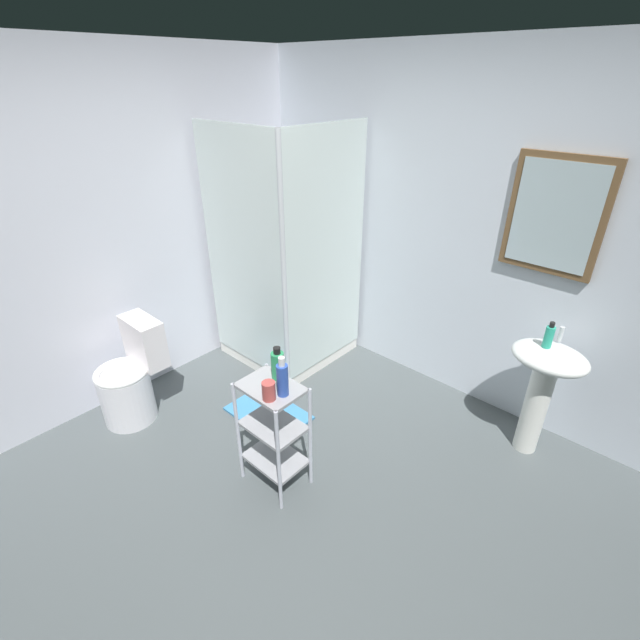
% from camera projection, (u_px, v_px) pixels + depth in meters
% --- Properties ---
extents(ground_plane, '(4.20, 4.20, 0.02)m').
position_uv_depth(ground_plane, '(284.00, 517.00, 2.67)').
color(ground_plane, '#4C5354').
extents(wall_back, '(4.20, 0.14, 2.50)m').
position_uv_depth(wall_back, '(463.00, 237.00, 3.25)').
color(wall_back, silver).
rests_on(wall_back, ground_plane).
extents(wall_left, '(0.10, 4.20, 2.50)m').
position_uv_depth(wall_left, '(92.00, 243.00, 3.14)').
color(wall_left, silver).
rests_on(wall_left, ground_plane).
extents(shower_stall, '(0.92, 0.92, 2.00)m').
position_uv_depth(shower_stall, '(288.00, 312.00, 3.93)').
color(shower_stall, white).
rests_on(shower_stall, ground_plane).
extents(pedestal_sink, '(0.46, 0.37, 0.81)m').
position_uv_depth(pedestal_sink, '(543.00, 379.00, 2.88)').
color(pedestal_sink, white).
rests_on(pedestal_sink, ground_plane).
extents(sink_faucet, '(0.03, 0.03, 0.10)m').
position_uv_depth(sink_faucet, '(561.00, 334.00, 2.82)').
color(sink_faucet, silver).
rests_on(sink_faucet, pedestal_sink).
extents(toilet, '(0.37, 0.49, 0.76)m').
position_uv_depth(toilet, '(131.00, 380.00, 3.31)').
color(toilet, white).
rests_on(toilet, ground_plane).
extents(storage_cart, '(0.38, 0.28, 0.74)m').
position_uv_depth(storage_cart, '(273.00, 427.00, 2.70)').
color(storage_cart, silver).
rests_on(storage_cart, ground_plane).
extents(hand_soap_bottle, '(0.05, 0.05, 0.17)m').
position_uv_depth(hand_soap_bottle, '(549.00, 336.00, 2.75)').
color(hand_soap_bottle, '#2DBC99').
rests_on(hand_soap_bottle, pedestal_sink).
extents(body_wash_bottle_green, '(0.08, 0.08, 0.21)m').
position_uv_depth(body_wash_bottle_green, '(278.00, 365.00, 2.58)').
color(body_wash_bottle_green, '#299257').
rests_on(body_wash_bottle_green, storage_cart).
extents(shampoo_bottle_blue, '(0.06, 0.06, 0.24)m').
position_uv_depth(shampoo_bottle_blue, '(282.00, 379.00, 2.44)').
color(shampoo_bottle_blue, '#2B4DAE').
rests_on(shampoo_bottle_blue, storage_cart).
extents(rinse_cup, '(0.07, 0.07, 0.11)m').
position_uv_depth(rinse_cup, '(269.00, 391.00, 2.43)').
color(rinse_cup, '#B24742').
rests_on(rinse_cup, storage_cart).
extents(bath_mat, '(0.60, 0.40, 0.02)m').
position_uv_depth(bath_mat, '(268.00, 413.00, 3.45)').
color(bath_mat, teal).
rests_on(bath_mat, ground_plane).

